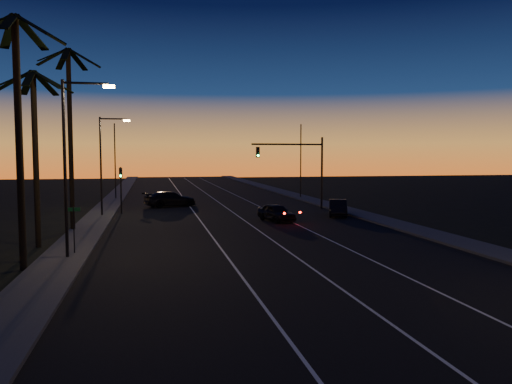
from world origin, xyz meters
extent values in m
cube|color=black|center=(0.00, 30.00, 0.01)|extent=(20.00, 170.00, 0.01)
cube|color=#373734|center=(-11.20, 30.00, 0.08)|extent=(2.40, 170.00, 0.16)
cube|color=#373734|center=(11.20, 30.00, 0.08)|extent=(2.40, 170.00, 0.16)
cube|color=silver|center=(-3.00, 30.00, 0.02)|extent=(0.12, 160.00, 0.01)
cube|color=silver|center=(0.50, 30.00, 0.02)|extent=(0.12, 160.00, 0.01)
cube|color=silver|center=(4.00, 30.00, 0.02)|extent=(0.12, 160.00, 0.01)
cylinder|color=black|center=(-12.60, 18.00, 5.75)|extent=(0.32, 0.32, 11.50)
cube|color=black|center=(-11.57, 18.26, 10.94)|extent=(2.18, 0.92, 1.18)
cube|color=black|center=(-12.16, 18.97, 10.94)|extent=(1.25, 2.12, 1.18)
cube|color=black|center=(-13.08, 18.94, 10.94)|extent=(1.34, 2.09, 1.18)
cube|color=black|center=(-12.57, 16.94, 10.94)|extent=(0.45, 2.16, 1.18)
cube|color=black|center=(-11.75, 17.36, 10.94)|extent=(1.95, 1.61, 1.18)
cylinder|color=black|center=(-13.20, 24.00, 5.00)|extent=(0.32, 0.32, 10.00)
cube|color=black|center=(-12.17, 24.26, 9.44)|extent=(2.18, 0.92, 1.18)
cube|color=black|center=(-12.76, 24.97, 9.44)|extent=(1.25, 2.12, 1.18)
cube|color=black|center=(-13.68, 24.94, 9.44)|extent=(1.34, 2.09, 1.18)
cube|color=black|center=(-14.24, 24.21, 9.44)|extent=(2.18, 0.82, 1.18)
cube|color=black|center=(-14.01, 23.32, 9.44)|extent=(1.90, 1.69, 1.18)
cube|color=black|center=(-13.17, 22.94, 9.44)|extent=(0.45, 2.16, 1.18)
cube|color=black|center=(-12.35, 23.36, 9.44)|extent=(1.95, 1.61, 1.18)
cylinder|color=black|center=(-12.20, 30.00, 6.25)|extent=(0.32, 0.32, 12.50)
cube|color=black|center=(-11.17, 30.26, 11.94)|extent=(2.18, 0.92, 1.18)
cube|color=black|center=(-11.76, 30.97, 11.94)|extent=(1.25, 2.12, 1.18)
cube|color=black|center=(-12.68, 30.94, 11.94)|extent=(1.34, 2.09, 1.18)
cube|color=black|center=(-13.24, 30.21, 11.94)|extent=(2.18, 0.82, 1.18)
cube|color=black|center=(-13.01, 29.32, 11.94)|extent=(1.90, 1.69, 1.18)
cube|color=black|center=(-12.17, 28.94, 11.94)|extent=(0.45, 2.16, 1.18)
cube|color=black|center=(-11.35, 29.36, 11.94)|extent=(1.95, 1.61, 1.18)
cylinder|color=black|center=(-11.00, 20.00, 4.50)|extent=(0.16, 0.16, 9.00)
cylinder|color=black|center=(-9.90, 20.00, 8.85)|extent=(2.20, 0.12, 0.12)
cube|color=#F2B460|center=(-8.80, 20.00, 8.72)|extent=(0.55, 0.26, 0.16)
cylinder|color=black|center=(-11.00, 38.00, 4.25)|extent=(0.16, 0.16, 8.50)
cylinder|color=black|center=(-9.90, 38.00, 8.35)|extent=(2.20, 0.12, 0.12)
cube|color=#F2B460|center=(-8.80, 38.00, 8.22)|extent=(0.55, 0.26, 0.16)
cylinder|color=black|center=(-10.80, 21.00, 1.30)|extent=(0.06, 0.06, 2.60)
cube|color=#0D4E21|center=(-10.80, 21.00, 2.45)|extent=(0.70, 0.03, 0.20)
cylinder|color=black|center=(9.50, 40.00, 3.50)|extent=(0.20, 0.20, 7.00)
cylinder|color=black|center=(6.00, 40.00, 6.30)|extent=(7.00, 0.16, 0.16)
cube|color=black|center=(3.10, 40.00, 5.55)|extent=(0.32, 0.28, 1.00)
sphere|color=black|center=(3.10, 39.83, 5.87)|extent=(0.20, 0.20, 0.20)
sphere|color=black|center=(3.10, 39.83, 5.55)|extent=(0.20, 0.20, 0.20)
sphere|color=#14FF59|center=(3.10, 39.83, 5.23)|extent=(0.20, 0.20, 0.20)
cylinder|color=black|center=(-9.50, 40.00, 2.10)|extent=(0.14, 0.14, 4.20)
cube|color=black|center=(-9.50, 40.00, 3.70)|extent=(0.28, 0.25, 0.90)
sphere|color=black|center=(-9.50, 39.85, 3.98)|extent=(0.18, 0.18, 0.18)
sphere|color=black|center=(-9.50, 39.85, 3.70)|extent=(0.18, 0.18, 0.18)
sphere|color=#14FF59|center=(-9.50, 39.85, 3.42)|extent=(0.18, 0.18, 0.18)
cylinder|color=black|center=(-11.00, 55.00, 4.50)|extent=(0.14, 0.14, 9.00)
cylinder|color=black|center=(11.00, 52.00, 4.50)|extent=(0.14, 0.14, 9.00)
imported|color=black|center=(2.93, 32.06, 0.71)|extent=(2.67, 4.36, 1.39)
sphere|color=#FF0F05|center=(2.91, 29.53, 0.92)|extent=(0.18, 0.18, 0.18)
sphere|color=#FF0F05|center=(4.25, 29.91, 0.92)|extent=(0.18, 0.18, 0.18)
imported|color=black|center=(9.00, 34.34, 0.71)|extent=(2.79, 4.48, 1.39)
imported|color=black|center=(-4.95, 45.12, 0.79)|extent=(5.81, 3.98, 1.56)
camera|label=1|loc=(-6.76, -6.29, 5.29)|focal=35.00mm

